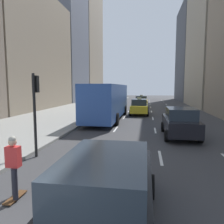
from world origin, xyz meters
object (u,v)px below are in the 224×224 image
Objects in this scene: sedan_silver_behind at (107,193)px; skateboarder at (14,165)px; sedan_black_near at (180,122)px; traffic_light_pole at (35,101)px; city_bus at (108,100)px; taxi_second at (141,101)px; taxi_lead at (139,107)px.

sedan_silver_behind is 2.88m from skateboarder.
traffic_light_pole is at bearing -144.34° from sedan_black_near.
city_bus reaches higher than sedan_silver_behind.
taxi_second is 24.66m from traffic_light_pole.
taxi_lead is 19.89m from sedan_silver_behind.
traffic_light_pole reaches higher than sedan_silver_behind.
sedan_silver_behind is 2.79× the size of skateboarder.
city_bus is 11.55m from traffic_light_pole.
taxi_second is at bearing 90.00° from taxi_lead.
skateboarder is at bearing 160.02° from sedan_silver_behind.
traffic_light_pole is at bearing 130.94° from sedan_silver_behind.
traffic_light_pole is (-3.95, 4.55, 1.54)m from sedan_silver_behind.
taxi_lead is at bearing 81.85° from skateboarder.
sedan_silver_behind is 6.22m from traffic_light_pole.
sedan_black_near is 10.06m from skateboarder.
city_bus is 15.07m from skateboarder.
traffic_light_pole reaches higher than taxi_lead.
sedan_black_near is at bearing -49.78° from city_bus.
taxi_lead is 1.22× the size of traffic_light_pole.
taxi_lead and taxi_second have the same top height.
city_bus is at bearing 130.22° from sedan_black_near.
taxi_second reaches higher than skateboarder.
taxi_lead is 0.38× the size of city_bus.
city_bus is at bearing -126.10° from taxi_lead.
city_bus reaches higher than skateboarder.
traffic_light_pole is (-6.75, -4.84, 1.50)m from sedan_black_near.
taxi_lead is at bearing 90.00° from sedan_silver_behind.
taxi_second is (0.00, 8.96, 0.00)m from taxi_lead.
skateboarder is at bearing -89.61° from city_bus.
taxi_second reaches higher than sedan_silver_behind.
taxi_second is 0.90× the size of sedan_silver_behind.
taxi_second is at bearing 80.77° from traffic_light_pole.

